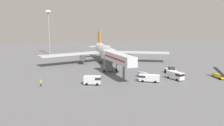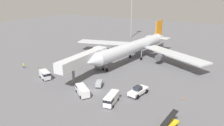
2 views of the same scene
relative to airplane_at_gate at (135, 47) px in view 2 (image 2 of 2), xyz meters
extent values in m
plane|color=slate|center=(2.85, -30.26, -4.82)|extent=(300.00, 300.00, 0.00)
cylinder|color=silver|center=(-0.19, -1.80, 0.10)|extent=(8.28, 38.09, 4.26)
cone|color=silver|center=(-2.45, -22.84, 0.10)|extent=(4.63, 4.90, 4.18)
cone|color=silver|center=(2.20, 20.48, 0.42)|extent=(4.77, 7.36, 4.05)
cube|color=orange|center=(2.01, 18.75, 4.36)|extent=(0.94, 5.49, 6.82)
cube|color=silver|center=(4.50, 17.98, 0.63)|extent=(5.51, 4.51, 0.24)
cube|color=silver|center=(-0.58, 18.53, 0.63)|extent=(5.51, 4.51, 0.24)
cube|color=silver|center=(14.32, 0.50, -0.86)|extent=(25.34, 17.00, 0.44)
cube|color=silver|center=(-13.88, 3.53, -0.86)|extent=(26.32, 12.33, 0.44)
cylinder|color=#4C4C51|center=(9.77, -0.73, -2.29)|extent=(2.60, 3.21, 2.30)
cylinder|color=#4C4C51|center=(-9.70, 1.36, -2.29)|extent=(2.60, 3.21, 2.30)
cylinder|color=gray|center=(-1.77, -16.47, -2.73)|extent=(0.28, 0.28, 3.09)
cylinder|color=black|center=(-1.77, -16.47, -4.27)|extent=(0.47, 1.13, 1.10)
cylinder|color=gray|center=(2.49, 0.20, -2.73)|extent=(0.28, 0.28, 3.09)
cylinder|color=black|center=(2.49, 0.20, -4.27)|extent=(0.47, 1.13, 1.10)
cylinder|color=gray|center=(-2.39, 0.72, -2.73)|extent=(0.28, 0.28, 3.09)
cylinder|color=black|center=(-2.39, 0.72, -4.27)|extent=(0.47, 1.13, 1.10)
cube|color=silver|center=(-4.29, -25.59, 1.15)|extent=(3.83, 18.63, 2.70)
cube|color=red|center=(-5.81, -25.65, 1.15)|extent=(0.74, 15.54, 0.44)
cube|color=silver|center=(-4.73, -15.74, 1.15)|extent=(3.57, 2.95, 2.84)
cube|color=#232833|center=(-4.79, -14.44, 1.40)|extent=(3.31, 0.39, 0.90)
cube|color=slate|center=(-4.70, -16.34, -2.31)|extent=(2.63, 1.91, 4.22)
cylinder|color=black|center=(-6.13, -16.40, -4.42)|extent=(0.34, 0.81, 0.80)
cylinder|color=black|center=(-3.28, -16.28, -4.42)|extent=(0.34, 0.81, 0.80)
cylinder|color=slate|center=(-4.12, -29.28, -2.51)|extent=(0.70, 0.70, 4.62)
cube|color=white|center=(13.62, -25.95, -3.84)|extent=(3.13, 6.31, 0.87)
cube|color=#232833|center=(13.58, -26.25, -2.95)|extent=(1.82, 2.02, 0.90)
cylinder|color=black|center=(14.38, -28.05, -4.27)|extent=(0.56, 1.15, 1.10)
cylinder|color=black|center=(12.27, -27.73, -4.27)|extent=(0.56, 1.15, 1.10)
cylinder|color=black|center=(14.97, -24.17, -4.27)|extent=(0.56, 1.15, 1.10)
cylinder|color=black|center=(12.86, -23.85, -4.27)|extent=(0.56, 1.15, 1.10)
cube|color=black|center=(23.94, -35.64, -2.96)|extent=(2.27, 5.77, 1.98)
cylinder|color=black|center=(23.43, -33.79, -4.52)|extent=(0.35, 0.63, 0.60)
cylinder|color=black|center=(25.20, -34.19, -4.52)|extent=(0.35, 0.63, 0.60)
cube|color=white|center=(2.03, -33.05, -3.67)|extent=(5.77, 4.74, 1.73)
cube|color=#1E232D|center=(0.44, -32.01, -3.29)|extent=(2.61, 2.68, 0.55)
cylinder|color=black|center=(0.05, -32.90, -4.48)|extent=(0.77, 0.67, 0.68)
cylinder|color=black|center=(1.11, -31.29, -4.48)|extent=(0.77, 0.67, 0.68)
cylinder|color=black|center=(2.95, -34.80, -4.48)|extent=(0.77, 0.67, 0.68)
cylinder|color=black|center=(4.01, -33.19, -4.48)|extent=(0.77, 0.67, 0.68)
cube|color=white|center=(10.38, -33.02, -3.52)|extent=(2.90, 5.73, 2.02)
cube|color=#1E232D|center=(10.74, -34.84, -3.08)|extent=(2.20, 2.09, 0.65)
cylinder|color=black|center=(11.59, -34.51, -4.48)|extent=(0.46, 0.73, 0.68)
cylinder|color=black|center=(9.83, -34.86, -4.48)|extent=(0.46, 0.73, 0.68)
cylinder|color=black|center=(10.93, -31.18, -4.48)|extent=(0.46, 0.73, 0.68)
cylinder|color=black|center=(9.17, -31.53, -4.48)|extent=(0.46, 0.73, 0.68)
cube|color=silver|center=(-13.66, -30.93, -3.50)|extent=(4.88, 3.53, 2.06)
cube|color=#1E232D|center=(-12.26, -31.52, -3.05)|extent=(2.08, 2.39, 0.66)
cylinder|color=black|center=(-12.02, -30.60, -4.48)|extent=(0.76, 0.59, 0.68)
cylinder|color=black|center=(-12.75, -32.33, -4.48)|extent=(0.76, 0.59, 0.68)
cylinder|color=black|center=(-14.58, -29.53, -4.48)|extent=(0.76, 0.59, 0.68)
cylinder|color=black|center=(-15.30, -31.27, -4.48)|extent=(0.76, 0.59, 0.68)
cube|color=#38383D|center=(2.80, -27.14, -4.53)|extent=(2.46, 3.12, 0.22)
cube|color=#999EA5|center=(2.80, -27.14, -3.86)|extent=(2.46, 3.12, 1.12)
cylinder|color=black|center=(3.80, -27.75, -4.64)|extent=(0.26, 0.38, 0.36)
cylinder|color=black|center=(2.58, -28.30, -4.64)|extent=(0.26, 0.38, 0.36)
cylinder|color=black|center=(3.02, -25.98, -4.64)|extent=(0.26, 0.38, 0.36)
cylinder|color=black|center=(1.79, -26.52, -4.64)|extent=(0.26, 0.38, 0.36)
cylinder|color=#1E2333|center=(-26.68, -28.51, -4.39)|extent=(0.27, 0.27, 0.86)
cylinder|color=#D8EA19|center=(-26.68, -28.51, -3.62)|extent=(0.36, 0.36, 0.68)
sphere|color=tan|center=(-26.68, -28.51, -3.15)|extent=(0.23, 0.23, 0.23)
cube|color=black|center=(23.52, -22.54, -4.81)|extent=(0.41, 0.41, 0.03)
cone|color=orange|center=(23.52, -22.54, -4.50)|extent=(0.35, 0.35, 0.60)
cube|color=black|center=(-23.39, -25.41, -4.81)|extent=(0.38, 0.38, 0.03)
cone|color=orange|center=(-23.39, -25.41, -4.52)|extent=(0.32, 0.32, 0.56)
cube|color=black|center=(-17.62, -18.07, -4.81)|extent=(0.36, 0.36, 0.03)
cone|color=orange|center=(-17.62, -18.07, -4.53)|extent=(0.31, 0.31, 0.53)
cylinder|color=#93969B|center=(-20.31, 36.48, 6.23)|extent=(0.56, 0.56, 22.11)
camera|label=1|loc=(-27.61, -88.59, 10.88)|focal=36.77mm
camera|label=2|loc=(32.70, -68.54, 18.72)|focal=33.71mm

